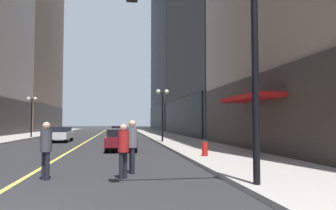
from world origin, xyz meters
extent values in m
plane|color=#262628|center=(0.00, 35.00, 0.00)|extent=(200.00, 200.00, 0.00)
cube|color=#9E9991|center=(-8.25, 35.00, 0.07)|extent=(4.50, 78.00, 0.15)
cube|color=#9E9991|center=(8.25, 35.00, 0.07)|extent=(4.50, 78.00, 0.15)
cube|color=#E5D64C|center=(0.00, 35.00, 0.00)|extent=(0.16, 70.00, 0.01)
cube|color=#332A23|center=(-10.60, 34.50, 2.33)|extent=(0.50, 22.80, 4.66)
cube|color=#332A23|center=(-10.60, 60.00, 2.50)|extent=(0.50, 24.70, 5.00)
cube|color=#332A23|center=(10.60, 11.00, 2.19)|extent=(0.50, 20.90, 4.37)
cube|color=black|center=(10.60, 34.50, 2.31)|extent=(0.50, 22.80, 4.62)
cube|color=black|center=(10.60, 60.00, 2.50)|extent=(0.50, 24.70, 5.00)
cube|color=#B21414|center=(9.70, 10.52, 3.00)|extent=(1.60, 5.11, 0.24)
cylinder|color=black|center=(9.00, 8.12, 1.44)|extent=(0.08, 0.08, 2.88)
cube|color=maroon|center=(3.02, 14.70, 0.59)|extent=(1.88, 4.39, 0.55)
cube|color=black|center=(3.02, 14.48, 1.07)|extent=(1.64, 2.46, 0.50)
cylinder|color=black|center=(2.23, 16.24, 0.32)|extent=(0.22, 0.64, 0.64)
cylinder|color=black|center=(3.84, 16.23, 0.32)|extent=(0.22, 0.64, 0.64)
cylinder|color=black|center=(2.21, 13.17, 0.32)|extent=(0.22, 0.64, 0.64)
cylinder|color=black|center=(3.81, 13.16, 0.32)|extent=(0.22, 0.64, 0.64)
cube|color=silver|center=(-2.30, 23.74, 0.59)|extent=(1.95, 4.13, 0.55)
cube|color=black|center=(-2.30, 23.94, 1.07)|extent=(1.71, 2.32, 0.50)
cylinder|color=black|center=(-1.47, 22.29, 0.32)|extent=(0.22, 0.64, 0.64)
cylinder|color=black|center=(-3.15, 22.30, 0.32)|extent=(0.22, 0.64, 0.64)
cylinder|color=black|center=(-1.45, 25.18, 0.32)|extent=(0.22, 0.64, 0.64)
cylinder|color=black|center=(-3.14, 25.19, 0.32)|extent=(0.22, 0.64, 0.64)
cube|color=yellow|center=(2.85, 30.51, 0.59)|extent=(1.92, 4.34, 0.55)
cube|color=black|center=(2.85, 30.29, 1.07)|extent=(1.65, 2.44, 0.50)
cylinder|color=black|center=(2.03, 31.99, 0.32)|extent=(0.24, 0.65, 0.64)
cylinder|color=black|center=(3.60, 32.03, 0.32)|extent=(0.24, 0.65, 0.64)
cylinder|color=black|center=(2.10, 28.99, 0.32)|extent=(0.24, 0.65, 0.64)
cylinder|color=black|center=(3.67, 29.03, 0.32)|extent=(0.24, 0.65, 0.64)
cylinder|color=black|center=(0.78, 4.75, 0.42)|extent=(0.14, 0.14, 0.85)
cylinder|color=black|center=(0.66, 4.85, 0.42)|extent=(0.14, 0.14, 0.85)
cylinder|color=#3F3F44|center=(0.72, 4.80, 1.18)|extent=(0.48, 0.48, 0.67)
sphere|color=tan|center=(0.72, 4.80, 1.63)|extent=(0.23, 0.23, 0.23)
cylinder|color=black|center=(3.32, 5.67, 0.44)|extent=(0.14, 0.14, 0.88)
cylinder|color=black|center=(3.37, 5.51, 0.44)|extent=(0.14, 0.14, 0.88)
cylinder|color=slate|center=(3.35, 5.59, 1.22)|extent=(0.42, 0.42, 0.69)
sphere|color=tan|center=(3.35, 5.59, 1.69)|extent=(0.24, 0.24, 0.24)
cylinder|color=black|center=(2.98, 4.63, 0.41)|extent=(0.14, 0.14, 0.82)
cylinder|color=black|center=(3.10, 4.74, 0.41)|extent=(0.14, 0.14, 0.82)
cylinder|color=#B21E1E|center=(3.04, 4.68, 1.14)|extent=(0.48, 0.48, 0.65)
sphere|color=tan|center=(3.04, 4.68, 1.57)|extent=(0.22, 0.22, 0.22)
cylinder|color=black|center=(6.40, 2.47, 2.75)|extent=(0.18, 0.18, 5.50)
cylinder|color=black|center=(-6.40, 30.62, 2.10)|extent=(0.14, 0.14, 4.20)
cylinder|color=black|center=(-6.40, 30.62, 4.15)|extent=(0.80, 0.06, 0.06)
sphere|color=white|center=(-6.75, 30.62, 4.25)|extent=(0.36, 0.36, 0.36)
sphere|color=white|center=(-6.05, 30.62, 4.25)|extent=(0.36, 0.36, 0.36)
cylinder|color=black|center=(6.40, 20.66, 2.10)|extent=(0.14, 0.14, 4.20)
cylinder|color=black|center=(6.40, 20.66, 4.15)|extent=(0.80, 0.06, 0.06)
sphere|color=white|center=(6.05, 20.66, 4.25)|extent=(0.36, 0.36, 0.36)
sphere|color=white|center=(6.75, 20.66, 4.25)|extent=(0.36, 0.36, 0.36)
cylinder|color=red|center=(6.90, 9.34, 0.40)|extent=(0.28, 0.28, 0.80)
camera|label=1|loc=(2.92, -5.34, 1.74)|focal=34.18mm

